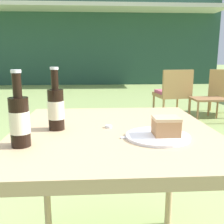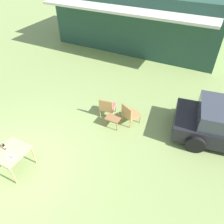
{
  "view_description": "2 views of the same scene",
  "coord_description": "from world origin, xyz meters",
  "px_view_note": "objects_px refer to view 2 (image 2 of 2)",
  "views": [
    {
      "loc": [
        -0.07,
        -1.02,
        1.03
      ],
      "look_at": [
        0.0,
        0.1,
        0.79
      ],
      "focal_mm": 42.0,
      "sensor_mm": 36.0,
      "label": 1
    },
    {
      "loc": [
        4.32,
        -2.27,
        5.46
      ],
      "look_at": [
        1.82,
        2.66,
        0.9
      ],
      "focal_mm": 35.0,
      "sensor_mm": 36.0,
      "label": 2
    }
  ],
  "objects_px": {
    "wicker_chair_plain": "(130,114)",
    "cola_bottle_near": "(4,147)",
    "wicker_chair_cushioned": "(107,106)",
    "patio_table": "(11,154)",
    "cake_on_plate": "(11,157)",
    "garden_side_table": "(113,119)"
  },
  "relations": [
    {
      "from": "garden_side_table",
      "to": "patio_table",
      "type": "height_order",
      "value": "patio_table"
    },
    {
      "from": "garden_side_table",
      "to": "cola_bottle_near",
      "type": "xyz_separation_m",
      "value": [
        -1.94,
        -2.96,
        0.5
      ]
    },
    {
      "from": "wicker_chair_plain",
      "to": "patio_table",
      "type": "height_order",
      "value": "wicker_chair_plain"
    },
    {
      "from": "garden_side_table",
      "to": "cola_bottle_near",
      "type": "relative_size",
      "value": 2.08
    },
    {
      "from": "wicker_chair_cushioned",
      "to": "cola_bottle_near",
      "type": "relative_size",
      "value": 3.24
    },
    {
      "from": "wicker_chair_cushioned",
      "to": "cola_bottle_near",
      "type": "distance_m",
      "value": 3.71
    },
    {
      "from": "cake_on_plate",
      "to": "wicker_chair_plain",
      "type": "bearing_deg",
      "value": 60.2
    },
    {
      "from": "wicker_chair_plain",
      "to": "cake_on_plate",
      "type": "height_order",
      "value": "cake_on_plate"
    },
    {
      "from": "wicker_chair_plain",
      "to": "cola_bottle_near",
      "type": "distance_m",
      "value": 4.15
    },
    {
      "from": "patio_table",
      "to": "cake_on_plate",
      "type": "distance_m",
      "value": 0.23
    },
    {
      "from": "wicker_chair_cushioned",
      "to": "wicker_chair_plain",
      "type": "relative_size",
      "value": 1.0
    },
    {
      "from": "patio_table",
      "to": "garden_side_table",
      "type": "bearing_deg",
      "value": 60.02
    },
    {
      "from": "cake_on_plate",
      "to": "cola_bottle_near",
      "type": "xyz_separation_m",
      "value": [
        -0.4,
        0.13,
        0.07
      ]
    },
    {
      "from": "garden_side_table",
      "to": "wicker_chair_plain",
      "type": "bearing_deg",
      "value": 41.7
    },
    {
      "from": "wicker_chair_cushioned",
      "to": "cake_on_plate",
      "type": "relative_size",
      "value": 3.47
    },
    {
      "from": "patio_table",
      "to": "cola_bottle_near",
      "type": "xyz_separation_m",
      "value": [
        -0.23,
        0.01,
        0.16
      ]
    },
    {
      "from": "patio_table",
      "to": "wicker_chair_plain",
      "type": "bearing_deg",
      "value": 57.27
    },
    {
      "from": "garden_side_table",
      "to": "cake_on_plate",
      "type": "relative_size",
      "value": 2.23
    },
    {
      "from": "cola_bottle_near",
      "to": "wicker_chair_plain",
      "type": "bearing_deg",
      "value": 54.51
    },
    {
      "from": "patio_table",
      "to": "cola_bottle_near",
      "type": "height_order",
      "value": "cola_bottle_near"
    },
    {
      "from": "patio_table",
      "to": "cake_on_plate",
      "type": "xyz_separation_m",
      "value": [
        0.17,
        -0.12,
        0.09
      ]
    },
    {
      "from": "garden_side_table",
      "to": "cola_bottle_near",
      "type": "height_order",
      "value": "cola_bottle_near"
    }
  ]
}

